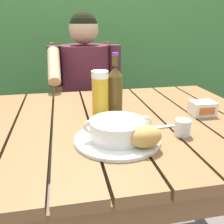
{
  "coord_description": "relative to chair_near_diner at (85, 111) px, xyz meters",
  "views": [
    {
      "loc": [
        -0.17,
        -0.96,
        1.14
      ],
      "look_at": [
        0.0,
        -0.09,
        0.82
      ],
      "focal_mm": 41.03,
      "sensor_mm": 36.0,
      "label": 1
    }
  ],
  "objects": [
    {
      "name": "water_glass_small",
      "position": [
        0.25,
        -1.12,
        0.31
      ],
      "size": [
        0.06,
        0.06,
        0.06
      ],
      "color": "silver",
      "rests_on": "dining_table"
    },
    {
      "name": "dining_table",
      "position": [
        0.01,
        -0.93,
        0.19
      ],
      "size": [
        1.32,
        0.97,
        0.75
      ],
      "color": "brown",
      "rests_on": "ground_plane"
    },
    {
      "name": "soup_bowl",
      "position": [
        0.02,
        -1.12,
        0.32
      ],
      "size": [
        0.24,
        0.19,
        0.07
      ],
      "color": "white",
      "rests_on": "serving_plate"
    },
    {
      "name": "beer_bottle",
      "position": [
        0.06,
        -0.84,
        0.39
      ],
      "size": [
        0.07,
        0.07,
        0.26
      ],
      "color": "#503C16",
      "rests_on": "dining_table"
    },
    {
      "name": "butter_tub",
      "position": [
        0.43,
        -0.94,
        0.31
      ],
      "size": [
        0.1,
        0.08,
        0.06
      ],
      "color": "white",
      "rests_on": "dining_table"
    },
    {
      "name": "bread_roll",
      "position": [
        0.09,
        -1.2,
        0.33
      ],
      "size": [
        0.12,
        0.09,
        0.07
      ],
      "color": "tan",
      "rests_on": "serving_plate"
    },
    {
      "name": "person_eating",
      "position": [
        -0.0,
        -0.2,
        0.23
      ],
      "size": [
        0.48,
        0.47,
        1.2
      ],
      "color": "#53212E",
      "rests_on": "ground_plane"
    },
    {
      "name": "beer_glass",
      "position": [
        -0.01,
        -0.87,
        0.38
      ],
      "size": [
        0.07,
        0.07,
        0.2
      ],
      "color": "gold",
      "rests_on": "dining_table"
    },
    {
      "name": "hedge_backdrop",
      "position": [
        0.19,
        0.87,
        0.45
      ],
      "size": [
        3.88,
        0.87,
        2.3
      ],
      "color": "#41793B",
      "rests_on": "ground_plane"
    },
    {
      "name": "table_knife",
      "position": [
        0.17,
        -1.05,
        0.28
      ],
      "size": [
        0.15,
        0.04,
        0.01
      ],
      "color": "silver",
      "rests_on": "dining_table"
    },
    {
      "name": "chair_near_diner",
      "position": [
        0.0,
        0.0,
        0.0
      ],
      "size": [
        0.47,
        0.47,
        0.98
      ],
      "color": "brown",
      "rests_on": "ground_plane"
    },
    {
      "name": "serving_plate",
      "position": [
        0.02,
        -1.12,
        0.28
      ],
      "size": [
        0.29,
        0.29,
        0.01
      ],
      "color": "white",
      "rests_on": "dining_table"
    }
  ]
}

